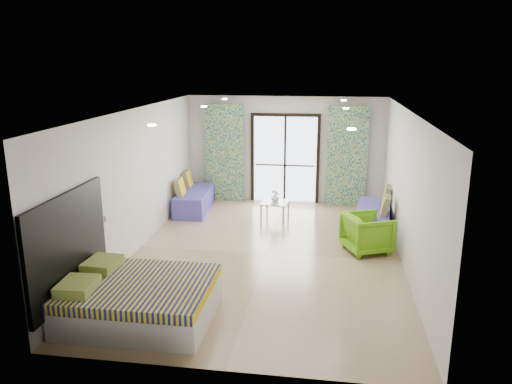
# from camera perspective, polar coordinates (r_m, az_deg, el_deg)

# --- Properties ---
(floor) EXTENTS (5.00, 7.50, 0.01)m
(floor) POSITION_cam_1_polar(r_m,az_deg,el_deg) (9.56, 1.18, -7.05)
(floor) COLOR #937657
(floor) RESTS_ON ground
(ceiling) EXTENTS (5.00, 7.50, 0.01)m
(ceiling) POSITION_cam_1_polar(r_m,az_deg,el_deg) (8.92, 1.27, 9.27)
(ceiling) COLOR silver
(ceiling) RESTS_ON ground
(wall_back) EXTENTS (5.00, 0.01, 2.70)m
(wall_back) POSITION_cam_1_polar(r_m,az_deg,el_deg) (12.80, 3.36, 4.85)
(wall_back) COLOR silver
(wall_back) RESTS_ON ground
(wall_front) EXTENTS (5.00, 0.01, 2.70)m
(wall_front) POSITION_cam_1_polar(r_m,az_deg,el_deg) (5.63, -3.67, -8.37)
(wall_front) COLOR silver
(wall_front) RESTS_ON ground
(wall_left) EXTENTS (0.01, 7.50, 2.70)m
(wall_left) POSITION_cam_1_polar(r_m,az_deg,el_deg) (9.77, -13.48, 1.32)
(wall_left) COLOR silver
(wall_left) RESTS_ON ground
(wall_right) EXTENTS (0.01, 7.50, 2.70)m
(wall_right) POSITION_cam_1_polar(r_m,az_deg,el_deg) (9.18, 16.89, 0.23)
(wall_right) COLOR silver
(wall_right) RESTS_ON ground
(balcony_door) EXTENTS (1.76, 0.08, 2.28)m
(balcony_door) POSITION_cam_1_polar(r_m,az_deg,el_deg) (12.78, 3.34, 4.42)
(balcony_door) COLOR black
(balcony_door) RESTS_ON floor
(balcony_rail) EXTENTS (1.52, 0.03, 0.04)m
(balcony_rail) POSITION_cam_1_polar(r_m,az_deg,el_deg) (12.85, 3.32, 3.07)
(balcony_rail) COLOR #595451
(balcony_rail) RESTS_ON balcony_door
(curtain_left) EXTENTS (1.00, 0.10, 2.50)m
(curtain_left) POSITION_cam_1_polar(r_m,az_deg,el_deg) (12.87, -3.63, 4.44)
(curtain_left) COLOR beige
(curtain_left) RESTS_ON floor
(curtain_right) EXTENTS (1.00, 0.10, 2.50)m
(curtain_right) POSITION_cam_1_polar(r_m,az_deg,el_deg) (12.60, 10.33, 4.01)
(curtain_right) COLOR beige
(curtain_right) RESTS_ON floor
(downlight_a) EXTENTS (0.12, 0.12, 0.02)m
(downlight_a) POSITION_cam_1_polar(r_m,az_deg,el_deg) (7.31, -11.82, 7.49)
(downlight_a) COLOR #FFE0B2
(downlight_a) RESTS_ON ceiling
(downlight_b) EXTENTS (0.12, 0.12, 0.02)m
(downlight_b) POSITION_cam_1_polar(r_m,az_deg,el_deg) (6.87, 10.87, 7.09)
(downlight_b) COLOR #FFE0B2
(downlight_b) RESTS_ON ceiling
(downlight_c) EXTENTS (0.12, 0.12, 0.02)m
(downlight_c) POSITION_cam_1_polar(r_m,az_deg,el_deg) (10.16, -5.97, 9.71)
(downlight_c) COLOR #FFE0B2
(downlight_c) RESTS_ON ceiling
(downlight_d) EXTENTS (0.12, 0.12, 0.02)m
(downlight_d) POSITION_cam_1_polar(r_m,az_deg,el_deg) (9.85, 10.24, 9.39)
(downlight_d) COLOR #FFE0B2
(downlight_d) RESTS_ON ceiling
(downlight_e) EXTENTS (0.12, 0.12, 0.02)m
(downlight_e) POSITION_cam_1_polar(r_m,az_deg,el_deg) (12.10, -3.60, 10.57)
(downlight_e) COLOR #FFE0B2
(downlight_e) RESTS_ON ceiling
(downlight_f) EXTENTS (0.12, 0.12, 0.02)m
(downlight_f) POSITION_cam_1_polar(r_m,az_deg,el_deg) (11.84, 9.99, 10.28)
(downlight_f) COLOR #FFE0B2
(downlight_f) RESTS_ON ceiling
(headboard) EXTENTS (0.06, 2.10, 1.50)m
(headboard) POSITION_cam_1_polar(r_m,az_deg,el_deg) (7.52, -20.62, -5.71)
(headboard) COLOR black
(headboard) RESTS_ON floor
(switch_plate) EXTENTS (0.02, 0.10, 0.10)m
(switch_plate) POSITION_cam_1_polar(r_m,az_deg,el_deg) (8.57, -16.70, -2.88)
(switch_plate) COLOR silver
(switch_plate) RESTS_ON wall_left
(bed) EXTENTS (2.01, 1.64, 0.69)m
(bed) POSITION_cam_1_polar(r_m,az_deg,el_deg) (7.41, -13.25, -11.84)
(bed) COLOR silver
(bed) RESTS_ON floor
(daybed_left) EXTENTS (0.82, 1.85, 0.89)m
(daybed_left) POSITION_cam_1_polar(r_m,az_deg,el_deg) (12.27, -7.11, -0.82)
(daybed_left) COLOR #4C44A3
(daybed_left) RESTS_ON floor
(daybed_right) EXTENTS (0.93, 1.88, 0.89)m
(daybed_right) POSITION_cam_1_polar(r_m,az_deg,el_deg) (11.06, 13.30, -2.87)
(daybed_right) COLOR #4C44A3
(daybed_right) RESTS_ON floor
(coffee_table) EXTENTS (0.68, 0.68, 0.69)m
(coffee_table) POSITION_cam_1_polar(r_m,az_deg,el_deg) (11.53, 2.19, -1.35)
(coffee_table) COLOR silver
(coffee_table) RESTS_ON floor
(vase) EXTENTS (0.22, 0.22, 0.19)m
(vase) POSITION_cam_1_polar(r_m,az_deg,el_deg) (11.52, 2.20, -0.65)
(vase) COLOR white
(vase) RESTS_ON coffee_table
(armchair) EXTENTS (1.00, 1.02, 0.81)m
(armchair) POSITION_cam_1_polar(r_m,az_deg,el_deg) (9.77, 12.60, -4.40)
(armchair) COLOR #66AE16
(armchair) RESTS_ON floor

